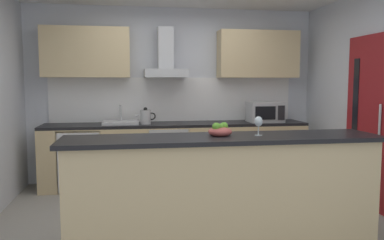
# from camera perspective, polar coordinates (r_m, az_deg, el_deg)

# --- Properties ---
(ground) EXTENTS (5.31, 4.55, 0.02)m
(ground) POSITION_cam_1_polar(r_m,az_deg,el_deg) (4.42, 0.13, -14.30)
(ground) COLOR gray
(wall_back) EXTENTS (5.31, 0.12, 2.60)m
(wall_back) POSITION_cam_1_polar(r_m,az_deg,el_deg) (5.98, -2.73, 3.74)
(wall_back) COLOR silver
(wall_back) RESTS_ON ground
(wall_right) EXTENTS (0.12, 4.55, 2.60)m
(wall_right) POSITION_cam_1_polar(r_m,az_deg,el_deg) (5.02, 25.96, 2.81)
(wall_right) COLOR silver
(wall_right) RESTS_ON ground
(backsplash_tile) EXTENTS (3.66, 0.02, 0.66)m
(backsplash_tile) POSITION_cam_1_polar(r_m,az_deg,el_deg) (5.91, -2.65, 3.04)
(backsplash_tile) COLOR white
(counter_back) EXTENTS (3.79, 0.60, 0.90)m
(counter_back) POSITION_cam_1_polar(r_m,az_deg,el_deg) (5.70, -2.26, -4.96)
(counter_back) COLOR #D1B784
(counter_back) RESTS_ON ground
(counter_island) EXTENTS (2.92, 0.64, 1.01)m
(counter_island) POSITION_cam_1_polar(r_m,az_deg,el_deg) (3.65, 4.65, -10.15)
(counter_island) COLOR #D1B784
(counter_island) RESTS_ON ground
(upper_cabinets) EXTENTS (3.74, 0.32, 0.70)m
(upper_cabinets) POSITION_cam_1_polar(r_m,az_deg,el_deg) (5.76, -2.50, 9.74)
(upper_cabinets) COLOR #D1B784
(side_door) EXTENTS (0.08, 0.85, 2.05)m
(side_door) POSITION_cam_1_polar(r_m,az_deg,el_deg) (5.09, 24.44, -0.18)
(side_door) COLOR maroon
(side_door) RESTS_ON ground
(oven) EXTENTS (0.60, 0.62, 0.80)m
(oven) POSITION_cam_1_polar(r_m,az_deg,el_deg) (5.65, -3.67, -4.95)
(oven) COLOR slate
(oven) RESTS_ON ground
(refrigerator) EXTENTS (0.58, 0.60, 0.85)m
(refrigerator) POSITION_cam_1_polar(r_m,az_deg,el_deg) (5.67, -15.95, -5.48)
(refrigerator) COLOR white
(refrigerator) RESTS_ON ground
(microwave) EXTENTS (0.50, 0.38, 0.30)m
(microwave) POSITION_cam_1_polar(r_m,az_deg,el_deg) (5.87, 10.68, 1.17)
(microwave) COLOR #B7BABC
(microwave) RESTS_ON counter_back
(sink) EXTENTS (0.50, 0.40, 0.26)m
(sink) POSITION_cam_1_polar(r_m,az_deg,el_deg) (5.57, -10.45, -0.32)
(sink) COLOR silver
(sink) RESTS_ON counter_back
(kettle) EXTENTS (0.29, 0.15, 0.24)m
(kettle) POSITION_cam_1_polar(r_m,az_deg,el_deg) (5.52, -6.83, 0.49)
(kettle) COLOR #B7BABC
(kettle) RESTS_ON counter_back
(range_hood) EXTENTS (0.62, 0.45, 0.72)m
(range_hood) POSITION_cam_1_polar(r_m,az_deg,el_deg) (5.69, -3.89, 8.54)
(range_hood) COLOR #B7BABC
(wine_glass) EXTENTS (0.08, 0.08, 0.18)m
(wine_glass) POSITION_cam_1_polar(r_m,az_deg,el_deg) (3.62, 9.75, -0.33)
(wine_glass) COLOR silver
(wine_glass) RESTS_ON counter_island
(fruit_bowl) EXTENTS (0.22, 0.22, 0.13)m
(fruit_bowl) POSITION_cam_1_polar(r_m,az_deg,el_deg) (3.58, 4.15, -1.58)
(fruit_bowl) COLOR #B24C47
(fruit_bowl) RESTS_ON counter_island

